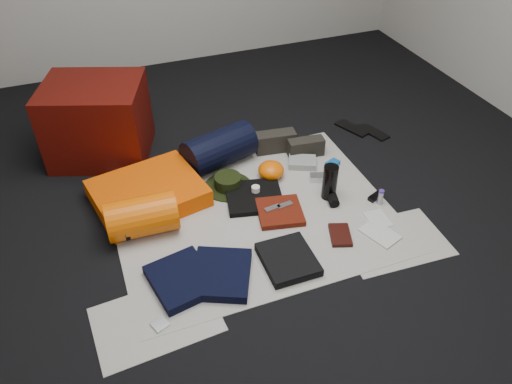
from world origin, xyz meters
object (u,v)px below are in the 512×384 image
object	(u,v)px
stuff_sack	(142,216)
paperback_book	(340,235)
sleeping_pad	(148,193)
navy_duffel	(219,149)
compact_camera	(318,178)
red_cabinet	(97,121)
water_bottle	(330,182)

from	to	relation	value
stuff_sack	paperback_book	xyz separation A→B (m)	(1.02, -0.44, -0.10)
sleeping_pad	navy_duffel	bearing A→B (deg)	22.13
stuff_sack	navy_duffel	distance (m)	0.76
navy_duffel	paperback_book	xyz separation A→B (m)	(0.42, -0.91, -0.11)
stuff_sack	paperback_book	world-z (taller)	stuff_sack
navy_duffel	compact_camera	distance (m)	0.67
red_cabinet	water_bottle	distance (m)	1.58
water_bottle	paperback_book	world-z (taller)	water_bottle
navy_duffel	paperback_book	bearing A→B (deg)	-81.95
navy_duffel	paperback_book	size ratio (longest dim) A/B	2.70
red_cabinet	paperback_book	distance (m)	1.75
stuff_sack	compact_camera	xyz separation A→B (m)	(1.13, 0.08, -0.09)
sleeping_pad	compact_camera	world-z (taller)	sleeping_pad
red_cabinet	compact_camera	size ratio (longest dim) A/B	6.03
red_cabinet	paperback_book	size ratio (longest dim) A/B	3.60
sleeping_pad	paperback_book	bearing A→B (deg)	-36.53
stuff_sack	paperback_book	size ratio (longest dim) A/B	2.22
red_cabinet	navy_duffel	world-z (taller)	red_cabinet
paperback_book	water_bottle	bearing A→B (deg)	92.73
paperback_book	red_cabinet	bearing A→B (deg)	149.74
red_cabinet	navy_duffel	bearing A→B (deg)	-10.28
red_cabinet	sleeping_pad	bearing A→B (deg)	-53.57
sleeping_pad	compact_camera	xyz separation A→B (m)	(1.06, -0.19, -0.04)
stuff_sack	navy_duffel	bearing A→B (deg)	38.26
red_cabinet	navy_duffel	distance (m)	0.83
compact_camera	stuff_sack	bearing A→B (deg)	-156.25
water_bottle	compact_camera	bearing A→B (deg)	85.57
red_cabinet	stuff_sack	distance (m)	0.90
stuff_sack	water_bottle	bearing A→B (deg)	-4.86
stuff_sack	compact_camera	size ratio (longest dim) A/B	3.73
navy_duffel	water_bottle	bearing A→B (deg)	-64.24
sleeping_pad	paperback_book	xyz separation A→B (m)	(0.94, -0.70, -0.04)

